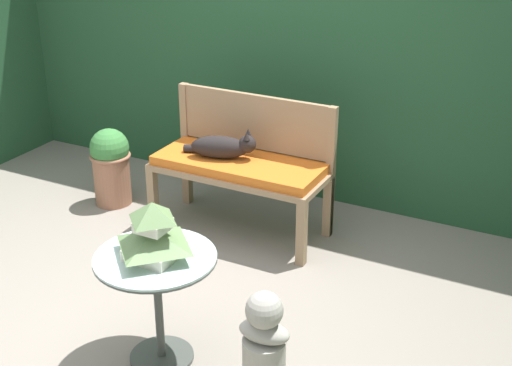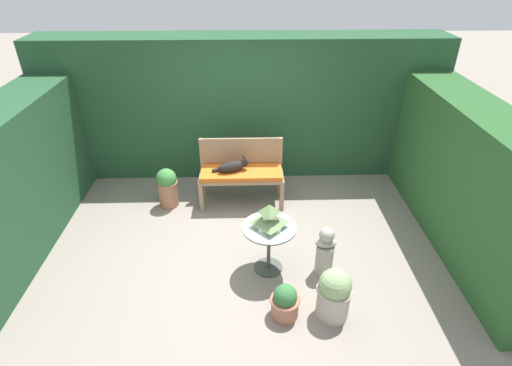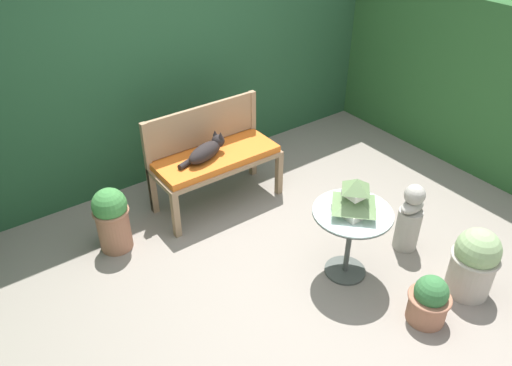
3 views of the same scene
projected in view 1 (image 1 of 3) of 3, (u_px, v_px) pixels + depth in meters
ground at (154, 309)px, 4.29m from camera, size 30.00×30.00×0.00m
foliage_hedge_back at (310, 45)px, 5.65m from camera, size 6.40×0.73×2.25m
garden_bench at (239, 170)px, 5.00m from camera, size 1.24×0.52×0.56m
bench_backrest at (255, 131)px, 5.11m from camera, size 1.24×0.06×0.96m
cat at (223, 147)px, 4.97m from camera, size 0.54×0.28×0.22m
patio_table at (157, 279)px, 3.66m from camera, size 0.63×0.63×0.64m
pagoda_birdhouse at (154, 234)px, 3.55m from camera, size 0.33×0.33×0.30m
garden_bust at (264, 355)px, 3.40m from camera, size 0.26×0.21×0.66m
potted_plant_path_edge at (111, 164)px, 5.49m from camera, size 0.32×0.32×0.61m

